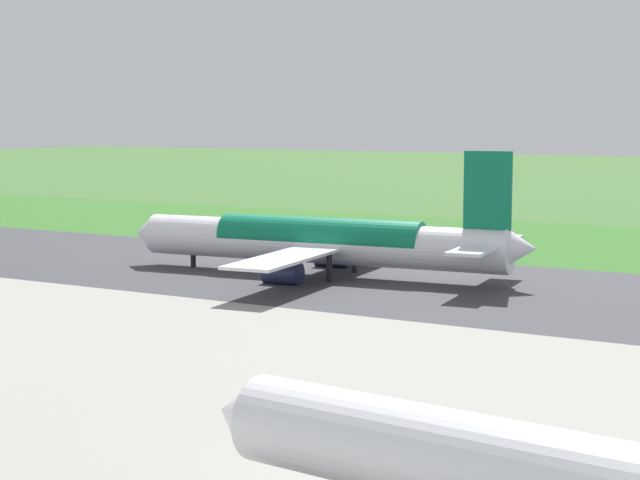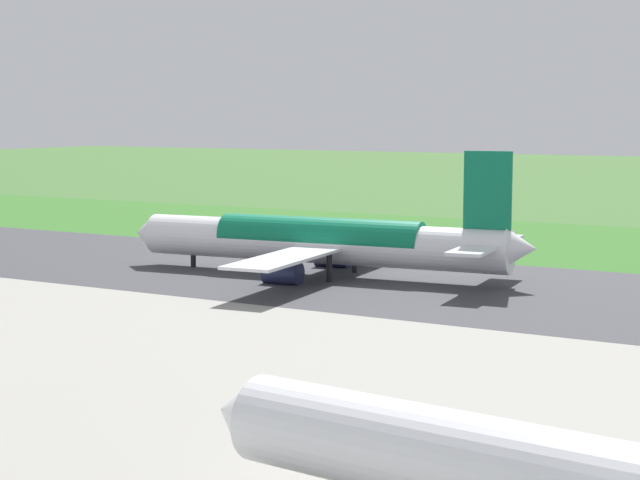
{
  "view_description": "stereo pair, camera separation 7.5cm",
  "coord_description": "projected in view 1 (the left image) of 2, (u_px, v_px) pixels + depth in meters",
  "views": [
    {
      "loc": [
        -60.57,
        111.71,
        19.94
      ],
      "look_at": [
        3.16,
        0.0,
        4.5
      ],
      "focal_mm": 58.8,
      "sensor_mm": 36.0,
      "label": 1
    },
    {
      "loc": [
        -60.63,
        111.67,
        19.94
      ],
      "look_at": [
        3.16,
        0.0,
        4.5
      ],
      "focal_mm": 58.8,
      "sensor_mm": 36.0,
      "label": 2
    }
  ],
  "objects": [
    {
      "name": "ground_plane",
      "position": [
        342.0,
        278.0,
        128.51
      ],
      "size": [
        800.0,
        800.0,
        0.0
      ],
      "primitive_type": "plane",
      "color": "#3D662D"
    },
    {
      "name": "runway_asphalt",
      "position": [
        342.0,
        278.0,
        128.51
      ],
      "size": [
        600.0,
        41.72,
        0.06
      ],
      "primitive_type": "cube",
      "color": "#38383D",
      "rests_on": "ground"
    },
    {
      "name": "grass_verge_foreground",
      "position": [
        455.0,
        246.0,
        159.63
      ],
      "size": [
        600.0,
        80.0,
        0.04
      ],
      "primitive_type": "cube",
      "color": "#346B27",
      "rests_on": "ground"
    },
    {
      "name": "airliner_main",
      "position": [
        323.0,
        241.0,
        129.39
      ],
      "size": [
        54.15,
        44.38,
        15.88
      ],
      "color": "white",
      "rests_on": "ground"
    },
    {
      "name": "no_stopping_sign",
      "position": [
        507.0,
        239.0,
        156.04
      ],
      "size": [
        0.6,
        0.1,
        2.43
      ],
      "color": "slate",
      "rests_on": "ground"
    },
    {
      "name": "traffic_cone_orange",
      "position": [
        469.0,
        247.0,
        156.18
      ],
      "size": [
        0.4,
        0.4,
        0.55
      ],
      "primitive_type": "cone",
      "color": "orange",
      "rests_on": "ground"
    }
  ]
}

